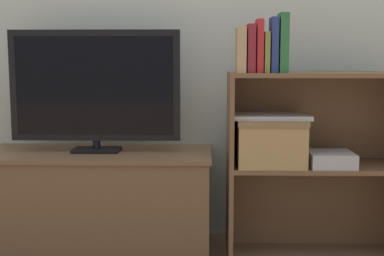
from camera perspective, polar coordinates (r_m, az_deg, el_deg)
name	(u,v)px	position (r m, az deg, el deg)	size (l,w,h in m)	color
wall_back	(193,2)	(2.76, 0.16, 13.33)	(10.00, 0.05, 2.40)	#B2BCB2
tv_stand	(98,200)	(2.63, -10.00, -7.59)	(1.09, 0.47, 0.48)	brown
tv	(95,88)	(2.55, -10.29, 4.25)	(0.80, 0.14, 0.57)	black
bookshelf_lower_tier	(313,194)	(2.63, 12.82, -6.84)	(0.82, 0.33, 0.43)	brown
bookshelf_upper_tier	(316,104)	(2.55, 13.11, 2.47)	(0.82, 0.33, 0.42)	brown
book_tan	(241,50)	(2.37, 5.22, 8.28)	(0.04, 0.15, 0.20)	tan
book_maroon	(251,49)	(2.38, 6.27, 8.41)	(0.03, 0.14, 0.21)	maroon
book_crimson	(259,46)	(2.38, 7.18, 8.65)	(0.03, 0.13, 0.23)	#B22328
book_olive	(266,52)	(2.38, 7.90, 7.98)	(0.02, 0.14, 0.18)	olive
book_navy	(274,45)	(2.39, 8.70, 8.72)	(0.03, 0.12, 0.24)	navy
book_forest	(283,43)	(2.39, 9.67, 8.92)	(0.04, 0.12, 0.26)	#286638
storage_basket_left	(270,139)	(2.46, 8.30, -1.19)	(0.31, 0.30, 0.21)	tan
laptop	(270,116)	(2.45, 8.35, 1.26)	(0.35, 0.23, 0.02)	#BCBCC1
magazine_stack	(330,159)	(2.49, 14.55, -3.23)	(0.20, 0.20, 0.06)	#B2B2B7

